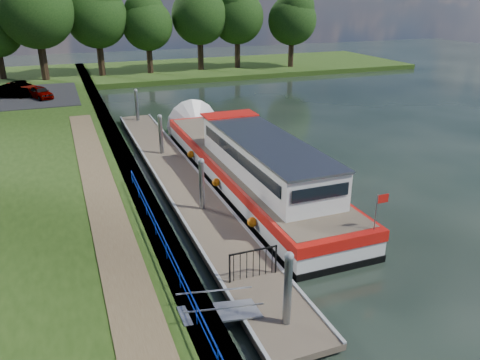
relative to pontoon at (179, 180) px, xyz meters
name	(u,v)px	position (x,y,z in m)	size (l,w,h in m)	color
ground	(279,323)	(0.00, -13.00, -0.18)	(160.00, 160.00, 0.00)	black
bank_edge	(128,171)	(-2.55, 2.00, 0.20)	(1.10, 90.00, 0.78)	#473D2D
far_bank	(194,69)	(12.00, 39.00, 0.12)	(60.00, 18.00, 0.60)	#233C11
footpath	(109,220)	(-4.40, -5.00, 0.62)	(1.60, 40.00, 0.05)	brown
carpark	(0,98)	(-11.00, 25.00, 0.62)	(14.00, 12.00, 0.06)	black
blue_fence	(172,259)	(-2.75, -10.00, 1.13)	(0.04, 18.04, 0.72)	#0C2DBF
pontoon	(179,180)	(0.00, 0.00, 0.00)	(2.50, 30.00, 0.56)	brown
mooring_piles	(178,162)	(0.00, 0.00, 1.10)	(0.30, 27.30, 3.55)	gray
gangway	(220,311)	(-1.85, -12.50, 0.44)	(2.58, 1.00, 0.92)	#A5A8AD
gate_panel	(253,260)	(0.00, -10.80, 0.97)	(1.85, 0.05, 1.15)	black
barge	(243,161)	(3.60, -0.74, 0.90)	(4.36, 21.15, 4.78)	black
horizon_trees	(86,12)	(-1.61, 35.68, 7.76)	(54.38, 10.03, 12.87)	#332316
car_a	(40,92)	(-7.33, 23.25, 1.22)	(1.33, 3.31, 1.13)	#999999
car_b	(11,91)	(-9.90, 24.65, 1.24)	(1.26, 3.60, 1.19)	#999999
car_d	(23,87)	(-8.98, 26.51, 1.25)	(1.97, 4.28, 1.19)	#999999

